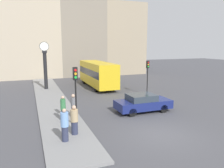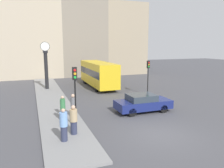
% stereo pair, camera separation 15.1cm
% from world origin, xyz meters
% --- Properties ---
extents(ground_plane, '(120.00, 120.00, 0.00)m').
position_xyz_m(ground_plane, '(0.00, 0.00, 0.00)').
color(ground_plane, '#47474C').
extents(sidewalk_corner, '(2.76, 25.85, 0.12)m').
position_xyz_m(sidewalk_corner, '(-5.02, 10.93, 0.06)').
color(sidewalk_corner, gray).
rests_on(sidewalk_corner, ground_plane).
extents(building_row, '(25.80, 5.00, 19.42)m').
position_xyz_m(building_row, '(-1.04, 26.84, 8.93)').
color(building_row, '#B7A88E').
rests_on(building_row, ground_plane).
extents(sedan_car, '(4.26, 1.85, 1.36)m').
position_xyz_m(sedan_car, '(1.21, 4.36, 0.69)').
color(sedan_car, navy).
rests_on(sedan_car, ground_plane).
extents(bus_distant, '(2.36, 8.88, 3.03)m').
position_xyz_m(bus_distant, '(1.01, 15.52, 1.72)').
color(bus_distant, gold).
rests_on(bus_distant, ground_plane).
extents(traffic_light_near, '(0.26, 0.24, 3.67)m').
position_xyz_m(traffic_light_near, '(-4.30, 2.58, 2.75)').
color(traffic_light_near, black).
rests_on(traffic_light_near, sidewalk_corner).
extents(traffic_light_far, '(0.26, 0.24, 3.52)m').
position_xyz_m(traffic_light_far, '(4.52, 9.43, 2.53)').
color(traffic_light_far, black).
rests_on(traffic_light_far, ground_plane).
extents(street_clock, '(1.03, 0.51, 5.33)m').
position_xyz_m(street_clock, '(-5.07, 15.76, 2.66)').
color(street_clock, black).
rests_on(street_clock, sidewalk_corner).
extents(pedestrian_blue_stripe, '(0.41, 0.41, 1.74)m').
position_xyz_m(pedestrian_blue_stripe, '(-5.27, 0.86, 0.98)').
color(pedestrian_blue_stripe, '#2D334C').
rests_on(pedestrian_blue_stripe, sidewalk_corner).
extents(pedestrian_green_hoodie, '(0.34, 0.34, 1.70)m').
position_xyz_m(pedestrian_green_hoodie, '(-4.89, 3.97, 0.97)').
color(pedestrian_green_hoodie, '#2D334C').
rests_on(pedestrian_green_hoodie, sidewalk_corner).
extents(pedestrian_grey_jacket, '(0.35, 0.35, 1.64)m').
position_xyz_m(pedestrian_grey_jacket, '(-4.11, 4.52, 0.94)').
color(pedestrian_grey_jacket, '#2D334C').
rests_on(pedestrian_grey_jacket, sidewalk_corner).
extents(pedestrian_tan_coat, '(0.42, 0.42, 1.67)m').
position_xyz_m(pedestrian_tan_coat, '(-4.63, 1.58, 0.94)').
color(pedestrian_tan_coat, '#2D334C').
rests_on(pedestrian_tan_coat, sidewalk_corner).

